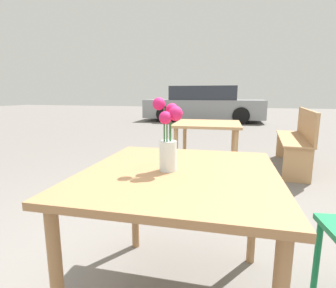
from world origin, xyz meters
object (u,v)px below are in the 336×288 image
(table_front, at_px, (180,188))
(bench_near, at_px, (298,137))
(table_back, at_px, (207,132))
(parked_car, at_px, (204,105))
(flower_vase, at_px, (168,140))

(table_front, relative_size, bench_near, 0.67)
(table_back, distance_m, parked_car, 7.29)
(flower_vase, bearing_deg, parked_car, 96.94)
(flower_vase, xyz_separation_m, table_back, (-0.07, 2.00, -0.25))
(table_front, distance_m, bench_near, 3.07)
(parked_car, bearing_deg, bench_near, -70.52)
(bench_near, bearing_deg, table_front, -110.27)
(table_front, xyz_separation_m, flower_vase, (-0.05, -0.01, 0.24))
(table_front, bearing_deg, bench_near, 69.73)
(bench_near, bearing_deg, table_back, -143.07)
(flower_vase, relative_size, table_back, 0.40)
(table_front, relative_size, flower_vase, 2.96)
(bench_near, height_order, parked_car, parked_car)
(table_front, height_order, bench_near, bench_near)
(table_front, bearing_deg, parked_car, 97.27)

